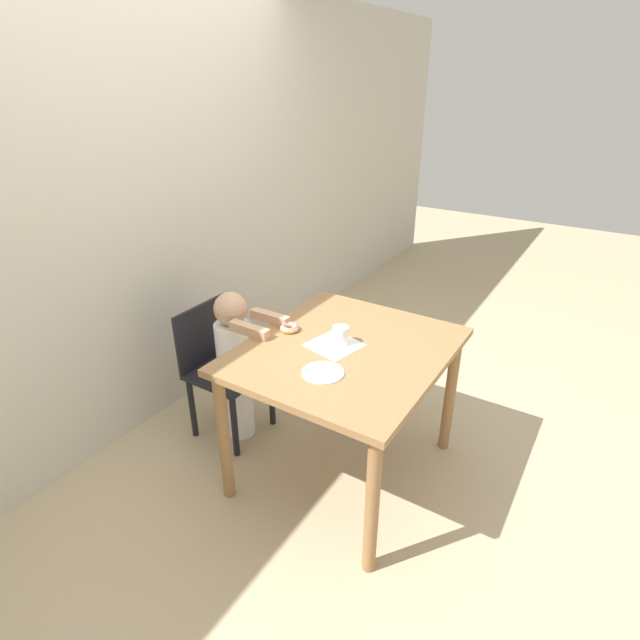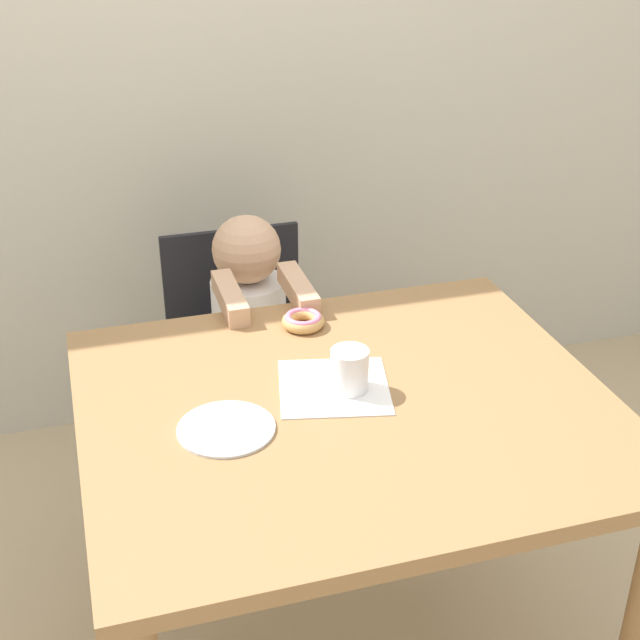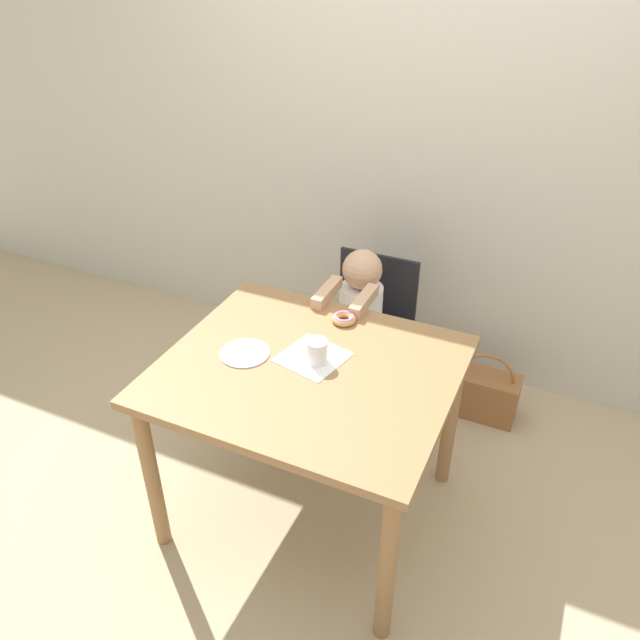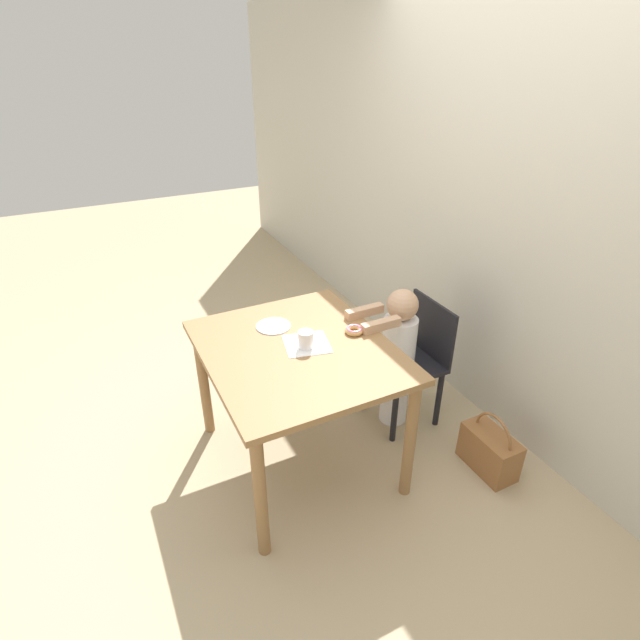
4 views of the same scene
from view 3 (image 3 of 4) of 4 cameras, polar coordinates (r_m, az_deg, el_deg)
ground_plane at (r=2.85m, az=-0.90°, el=-16.70°), size 12.00×12.00×0.00m
wall_back at (r=3.19m, az=9.28°, el=15.74°), size 8.00×0.05×2.50m
dining_table at (r=2.38m, az=-1.03°, el=-6.34°), size 1.07×0.93×0.77m
chair at (r=3.13m, az=4.33°, el=-1.08°), size 0.41×0.39×0.79m
child_figure at (r=3.00m, az=3.60°, el=-1.08°), size 0.22×0.42×0.92m
donut at (r=2.56m, az=2.18°, el=0.16°), size 0.10×0.10×0.03m
napkin at (r=2.36m, az=-0.67°, el=-3.41°), size 0.27×0.27×0.00m
handbag at (r=3.30m, az=14.80°, el=-6.52°), size 0.33×0.17×0.37m
cup at (r=2.31m, az=-0.25°, el=-2.91°), size 0.08×0.08×0.09m
plate at (r=2.40m, az=-6.90°, el=-3.02°), size 0.19×0.19×0.01m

